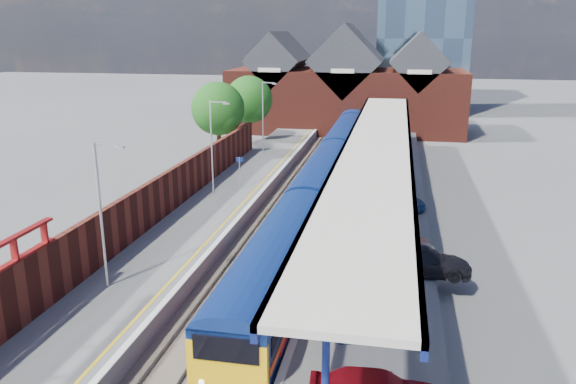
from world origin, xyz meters
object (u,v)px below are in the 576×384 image
(parked_car_silver, at_px, (398,245))
(platform_sign, at_px, (240,167))
(train, at_px, (335,156))
(lamp_post_b, at_px, (103,207))
(lamp_post_c, at_px, (213,142))
(lamp_post_d, at_px, (264,112))
(parked_car_blue, at_px, (398,202))
(parked_car_dark, at_px, (423,261))

(parked_car_silver, bearing_deg, platform_sign, 26.97)
(train, relative_size, parked_car_silver, 17.32)
(lamp_post_b, bearing_deg, lamp_post_c, 90.00)
(lamp_post_b, height_order, lamp_post_c, same)
(train, height_order, lamp_post_d, lamp_post_d)
(platform_sign, bearing_deg, parked_car_blue, -14.53)
(lamp_post_b, relative_size, platform_sign, 2.80)
(lamp_post_d, bearing_deg, lamp_post_c, -90.00)
(lamp_post_d, xyz_separation_m, platform_sign, (1.36, -14.00, -2.30))
(train, distance_m, parked_car_silver, 20.45)
(lamp_post_d, xyz_separation_m, parked_car_blue, (13.43, -17.13, -3.46))
(train, height_order, platform_sign, platform_sign)
(platform_sign, distance_m, parked_car_silver, 16.76)
(lamp_post_d, distance_m, parked_car_silver, 29.07)
(lamp_post_c, bearing_deg, lamp_post_d, 90.00)
(train, xyz_separation_m, lamp_post_c, (-7.86, -10.13, 2.87))
(train, bearing_deg, lamp_post_b, -106.73)
(lamp_post_b, distance_m, lamp_post_c, 16.00)
(lamp_post_b, relative_size, lamp_post_d, 1.00)
(lamp_post_c, xyz_separation_m, parked_car_blue, (13.43, -1.13, -3.46))
(platform_sign, xyz_separation_m, parked_car_silver, (12.11, -11.53, -1.06))
(lamp_post_c, xyz_separation_m, platform_sign, (1.36, 2.00, -2.30))
(parked_car_silver, distance_m, parked_car_blue, 8.41)
(lamp_post_c, bearing_deg, lamp_post_b, -90.00)
(parked_car_silver, xyz_separation_m, parked_car_blue, (-0.05, 8.41, -0.09))
(parked_car_silver, relative_size, parked_car_dark, 0.79)
(train, relative_size, lamp_post_d, 9.41)
(lamp_post_b, xyz_separation_m, parked_car_blue, (13.43, 14.87, -3.46))
(lamp_post_b, xyz_separation_m, platform_sign, (1.36, 18.00, -2.30))
(lamp_post_b, relative_size, parked_car_silver, 1.84)
(train, relative_size, parked_car_blue, 17.18)
(lamp_post_b, xyz_separation_m, parked_car_silver, (13.48, 6.47, -3.37))
(lamp_post_c, bearing_deg, platform_sign, 55.74)
(lamp_post_b, bearing_deg, train, 73.27)
(lamp_post_d, bearing_deg, train, -36.78)
(train, distance_m, lamp_post_c, 13.13)
(parked_car_silver, bearing_deg, parked_car_blue, -19.11)
(lamp_post_b, distance_m, platform_sign, 18.20)
(lamp_post_b, relative_size, lamp_post_c, 1.00)
(parked_car_dark, bearing_deg, lamp_post_c, 52.11)
(lamp_post_b, height_order, lamp_post_d, same)
(lamp_post_c, bearing_deg, parked_car_silver, -35.27)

